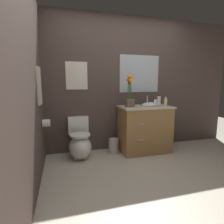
# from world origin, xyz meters

# --- Properties ---
(ground_plane) EXTENTS (9.32, 9.32, 0.00)m
(ground_plane) POSITION_xyz_m (0.00, 0.00, 0.00)
(ground_plane) COLOR beige
(wall_back) EXTENTS (4.35, 0.05, 2.50)m
(wall_back) POSITION_xyz_m (0.20, 1.45, 1.25)
(wall_back) COLOR #4C3D38
(wall_back) RESTS_ON ground_plane
(wall_left) EXTENTS (0.05, 3.98, 2.50)m
(wall_left) POSITION_xyz_m (-1.42, 0.43, 1.25)
(wall_left) COLOR #4C3D38
(wall_left) RESTS_ON ground_plane
(toilet) EXTENTS (0.38, 0.59, 0.69)m
(toilet) POSITION_xyz_m (-0.82, 1.15, 0.24)
(toilet) COLOR white
(toilet) RESTS_ON ground_plane
(vanity_cabinet) EXTENTS (0.94, 0.56, 1.04)m
(vanity_cabinet) POSITION_xyz_m (0.38, 1.12, 0.44)
(vanity_cabinet) COLOR #9E7242
(vanity_cabinet) RESTS_ON ground_plane
(flower_vase) EXTENTS (0.14, 0.14, 0.56)m
(flower_vase) POSITION_xyz_m (0.07, 1.10, 1.07)
(flower_vase) COLOR brown
(flower_vase) RESTS_ON vanity_cabinet
(soap_bottle) EXTENTS (0.06, 0.06, 0.17)m
(soap_bottle) POSITION_xyz_m (0.71, 0.97, 0.94)
(soap_bottle) COLOR beige
(soap_bottle) RESTS_ON vanity_cabinet
(lotion_bottle) EXTENTS (0.07, 0.07, 0.19)m
(lotion_bottle) POSITION_xyz_m (0.71, 1.22, 0.95)
(lotion_bottle) COLOR white
(lotion_bottle) RESTS_ON vanity_cabinet
(hand_wash_bottle) EXTENTS (0.05, 0.05, 0.15)m
(hand_wash_bottle) POSITION_xyz_m (0.53, 1.02, 0.93)
(hand_wash_bottle) COLOR white
(hand_wash_bottle) RESTS_ON vanity_cabinet
(trash_bin) EXTENTS (0.18, 0.18, 0.27)m
(trash_bin) POSITION_xyz_m (-0.20, 1.18, 0.14)
(trash_bin) COLOR #B7B7BC
(trash_bin) RESTS_ON ground_plane
(wall_poster) EXTENTS (0.38, 0.01, 0.48)m
(wall_poster) POSITION_xyz_m (-0.82, 1.42, 1.40)
(wall_poster) COLOR silver
(wall_mirror) EXTENTS (0.80, 0.01, 0.70)m
(wall_mirror) POSITION_xyz_m (0.38, 1.42, 1.45)
(wall_mirror) COLOR #B2BCC6
(hanging_towel) EXTENTS (0.03, 0.28, 0.52)m
(hanging_towel) POSITION_xyz_m (-1.38, 0.84, 1.23)
(hanging_towel) COLOR beige
(toilet_paper_roll) EXTENTS (0.11, 0.11, 0.11)m
(toilet_paper_roll) POSITION_xyz_m (-1.33, 0.95, 0.68)
(toilet_paper_roll) COLOR white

